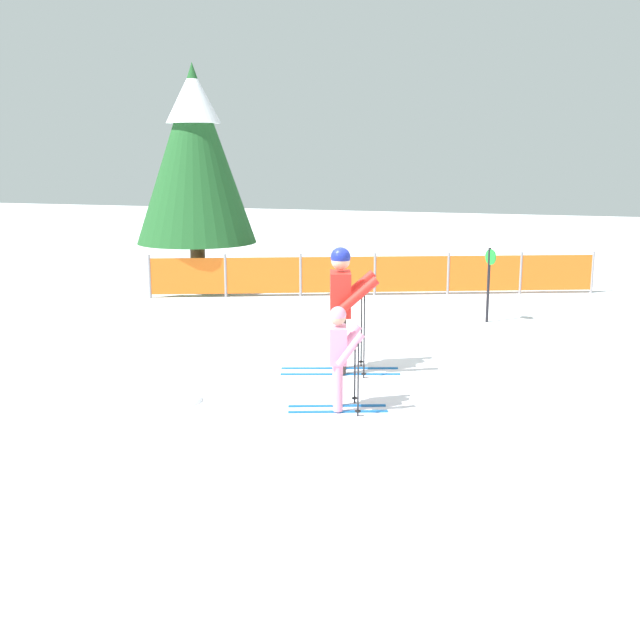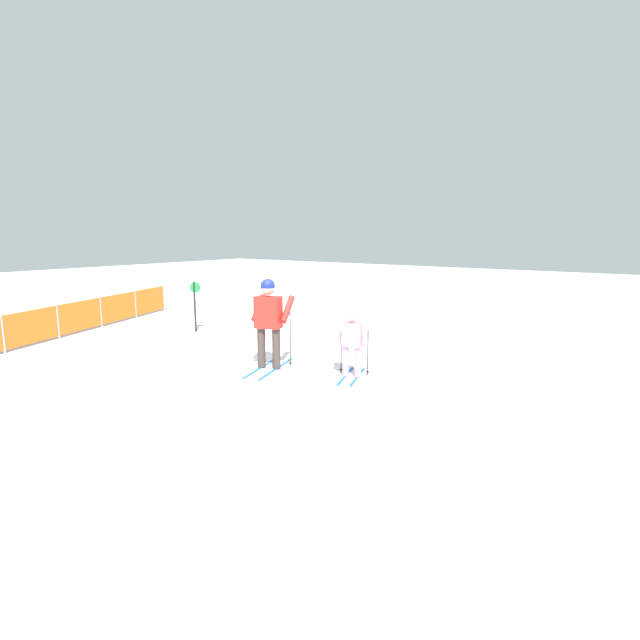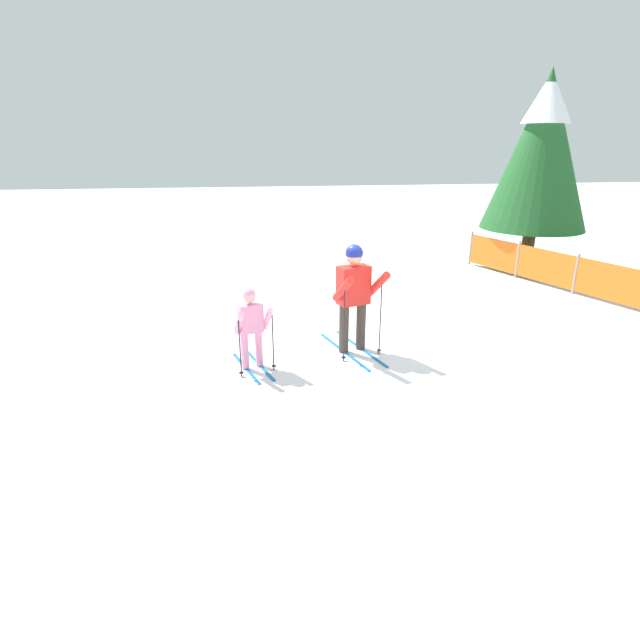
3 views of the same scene
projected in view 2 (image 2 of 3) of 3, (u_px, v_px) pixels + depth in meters
name	position (u px, v px, depth m)	size (l,w,h in m)	color
ground_plane	(253.00, 368.00, 9.79)	(60.00, 60.00, 0.00)	white
skier_adult	(269.00, 315.00, 9.58)	(1.69, 0.93, 1.76)	#1966B2
skier_child	(352.00, 338.00, 9.04)	(1.21, 0.67, 1.26)	#1966B2
safety_fence	(58.00, 321.00, 12.39)	(8.97, 3.47, 0.91)	gray
trail_marker	(195.00, 301.00, 13.20)	(0.21, 0.21, 1.35)	black
snow_mound	(293.00, 413.00, 7.35)	(0.77, 0.65, 0.31)	white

